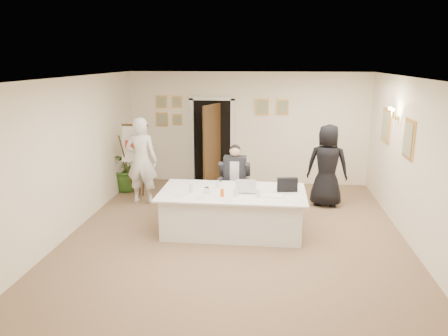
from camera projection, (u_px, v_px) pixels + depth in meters
The scene contains 28 objects.
floor at pixel (236, 234), 7.95m from camera, with size 7.00×7.00×0.00m, color brown.
ceiling at pixel (237, 78), 7.26m from camera, with size 6.00×7.00×0.02m, color white.
wall_back at pixel (248, 128), 10.98m from camera, with size 6.00×0.10×2.80m, color white.
wall_front at pixel (207, 240), 4.23m from camera, with size 6.00×0.10×2.80m, color white.
wall_left at pixel (72, 155), 7.92m from camera, with size 0.10×7.00×2.80m, color white.
wall_right at pixel (415, 164), 7.29m from camera, with size 0.10×7.00×2.80m, color white.
doorway at pixel (212, 143), 10.99m from camera, with size 1.14×0.86×2.20m.
pictures_back_wall at pixel (216, 110), 10.93m from camera, with size 3.40×0.06×0.80m, color gold, non-canonical shape.
pictures_right_wall at pixel (396, 132), 8.36m from camera, with size 0.06×2.20×0.80m, color gold, non-canonical shape.
wall_sconce at pixel (394, 113), 8.29m from camera, with size 0.20×0.30×0.24m, color gold, non-canonical shape.
conference_table at pixel (232, 211), 7.98m from camera, with size 2.63×1.41×0.78m.
seated_man at pixel (235, 179), 8.92m from camera, with size 0.62×0.66×1.44m, color black, non-canonical shape.
flip_chart at pixel (137, 164), 9.97m from camera, with size 0.58×0.38×1.65m.
standing_man at pixel (142, 161), 9.49m from camera, with size 0.69×0.46×1.91m, color white.
standing_woman at pixel (327, 166), 9.32m from camera, with size 0.87×0.57×1.78m, color black.
potted_palm at pixel (129, 165), 10.51m from camera, with size 1.09×0.95×1.22m, color #30581D.
laptop at pixel (246, 184), 7.86m from camera, with size 0.37×0.38×0.28m, color #B7BABC, non-canonical shape.
laptop_bag at pixel (287, 185), 7.86m from camera, with size 0.36×0.10×0.25m, color black.
paper_stack at pixel (274, 196), 7.60m from camera, with size 0.28×0.20×0.03m, color white.
plate_left at pixel (181, 195), 7.64m from camera, with size 0.23×0.23×0.01m, color white.
plate_mid at pixel (201, 198), 7.51m from camera, with size 0.21×0.21×0.01m, color white.
plate_near at pixel (228, 199), 7.42m from camera, with size 0.23×0.23×0.01m, color white.
glass_a at pixel (191, 188), 7.84m from camera, with size 0.07×0.07×0.14m, color silver.
glass_b at pixel (235, 193), 7.58m from camera, with size 0.06×0.06×0.14m, color silver.
glass_c at pixel (258, 194), 7.54m from camera, with size 0.07×0.07×0.14m, color silver.
glass_d at pixel (218, 184), 8.09m from camera, with size 0.06×0.06×0.14m, color silver.
oj_glass at pixel (222, 193), 7.59m from camera, with size 0.07×0.07×0.13m, color #E35413.
steel_jug at pixel (207, 190), 7.78m from camera, with size 0.09×0.09×0.11m, color silver.
Camera 1 is at (0.59, -7.39, 3.11)m, focal length 35.00 mm.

